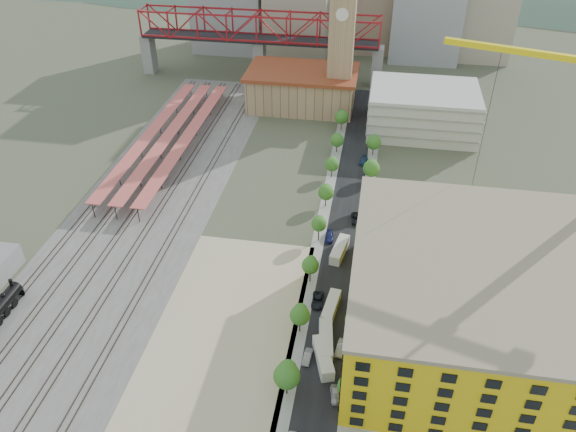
% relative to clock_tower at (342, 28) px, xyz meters
% --- Properties ---
extents(ground, '(400.00, 400.00, 0.00)m').
position_rel_clock_tower_xyz_m(ground, '(-8.00, -79.99, -28.70)').
color(ground, '#474C38').
rests_on(ground, ground).
extents(ballast_strip, '(36.00, 165.00, 0.06)m').
position_rel_clock_tower_xyz_m(ballast_strip, '(-44.00, -62.49, -28.67)').
color(ballast_strip, '#605E59').
rests_on(ballast_strip, ground).
extents(dirt_lot, '(28.00, 67.00, 0.06)m').
position_rel_clock_tower_xyz_m(dirt_lot, '(-12.00, -111.49, -28.67)').
color(dirt_lot, tan).
rests_on(dirt_lot, ground).
extents(street_asphalt, '(12.00, 170.00, 0.06)m').
position_rel_clock_tower_xyz_m(street_asphalt, '(8.00, -64.99, -28.67)').
color(street_asphalt, black).
rests_on(street_asphalt, ground).
extents(sidewalk_west, '(3.00, 170.00, 0.04)m').
position_rel_clock_tower_xyz_m(sidewalk_west, '(2.50, -64.99, -28.68)').
color(sidewalk_west, gray).
rests_on(sidewalk_west, ground).
extents(sidewalk_east, '(3.00, 170.00, 0.04)m').
position_rel_clock_tower_xyz_m(sidewalk_east, '(13.50, -64.99, -28.68)').
color(sidewalk_east, gray).
rests_on(sidewalk_east, ground).
extents(construction_pad, '(50.00, 90.00, 0.06)m').
position_rel_clock_tower_xyz_m(construction_pad, '(37.00, -99.99, -28.67)').
color(construction_pad, gray).
rests_on(construction_pad, ground).
extents(rail_tracks, '(26.56, 160.00, 0.18)m').
position_rel_clock_tower_xyz_m(rail_tracks, '(-45.80, -62.49, -28.55)').
color(rail_tracks, '#382B23').
rests_on(rail_tracks, ground).
extents(platform_canopies, '(16.00, 80.00, 4.12)m').
position_rel_clock_tower_xyz_m(platform_canopies, '(-49.00, -34.99, -24.70)').
color(platform_canopies, '#CB4E52').
rests_on(platform_canopies, ground).
extents(station_hall, '(38.00, 24.00, 13.10)m').
position_rel_clock_tower_xyz_m(station_hall, '(-13.00, 2.01, -22.03)').
color(station_hall, tan).
rests_on(station_hall, ground).
extents(clock_tower, '(12.00, 12.00, 52.00)m').
position_rel_clock_tower_xyz_m(clock_tower, '(0.00, 0.00, 0.00)').
color(clock_tower, tan).
rests_on(clock_tower, ground).
extents(parking_garage, '(34.00, 26.00, 14.00)m').
position_rel_clock_tower_xyz_m(parking_garage, '(28.00, -9.99, -21.70)').
color(parking_garage, silver).
rests_on(parking_garage, ground).
extents(truss_bridge, '(94.00, 9.60, 25.60)m').
position_rel_clock_tower_xyz_m(truss_bridge, '(-33.00, 25.01, -9.83)').
color(truss_bridge, gray).
rests_on(truss_bridge, ground).
extents(construction_building, '(44.60, 50.60, 18.80)m').
position_rel_clock_tower_xyz_m(construction_building, '(34.00, -99.99, -19.29)').
color(construction_building, yellow).
rests_on(construction_building, ground).
extents(street_trees, '(15.40, 124.40, 8.00)m').
position_rel_clock_tower_xyz_m(street_trees, '(8.00, -74.99, -28.70)').
color(street_trees, '#235D1B').
rests_on(street_trees, ground).
extents(distant_hills, '(647.00, 264.00, 227.00)m').
position_rel_clock_tower_xyz_m(distant_hills, '(37.28, 180.01, -108.23)').
color(distant_hills, '#4C6B59').
rests_on(distant_hills, ground).
extents(site_trailer_a, '(5.19, 9.66, 2.56)m').
position_rel_clock_tower_xyz_m(site_trailer_a, '(8.00, -111.99, -27.42)').
color(site_trailer_a, silver).
rests_on(site_trailer_a, ground).
extents(site_trailer_b, '(3.74, 9.88, 2.64)m').
position_rel_clock_tower_xyz_m(site_trailer_b, '(8.00, -107.79, -27.38)').
color(site_trailer_b, silver).
rests_on(site_trailer_b, ground).
extents(site_trailer_c, '(3.43, 9.04, 2.41)m').
position_rel_clock_tower_xyz_m(site_trailer_c, '(8.00, -98.41, -27.49)').
color(site_trailer_c, silver).
rests_on(site_trailer_c, ground).
extents(site_trailer_d, '(4.06, 9.67, 2.57)m').
position_rel_clock_tower_xyz_m(site_trailer_d, '(8.00, -79.38, -27.41)').
color(site_trailer_d, silver).
rests_on(site_trailer_d, ground).
extents(car_1, '(1.77, 4.13, 1.32)m').
position_rel_clock_tower_xyz_m(car_1, '(5.00, -111.77, -28.03)').
color(car_1, gray).
rests_on(car_1, ground).
extents(car_2, '(2.49, 5.22, 1.44)m').
position_rel_clock_tower_xyz_m(car_2, '(5.00, -96.44, -27.98)').
color(car_2, black).
rests_on(car_2, ground).
extents(car_3, '(2.15, 4.75, 1.35)m').
position_rel_clock_tower_xyz_m(car_3, '(5.00, -73.98, -28.02)').
color(car_3, navy).
rests_on(car_3, ground).
extents(car_4, '(2.31, 4.32, 1.40)m').
position_rel_clock_tower_xyz_m(car_4, '(11.00, -119.39, -28.00)').
color(car_4, silver).
rests_on(car_4, ground).
extents(car_5, '(2.20, 4.70, 1.49)m').
position_rel_clock_tower_xyz_m(car_5, '(11.00, -108.62, -27.95)').
color(car_5, '#AEB0B4').
rests_on(car_5, ground).
extents(car_6, '(3.11, 5.47, 1.44)m').
position_rel_clock_tower_xyz_m(car_6, '(11.00, -65.50, -27.98)').
color(car_6, black).
rests_on(car_6, ground).
extents(car_7, '(2.69, 5.23, 1.45)m').
position_rel_clock_tower_xyz_m(car_7, '(11.00, -35.27, -27.97)').
color(car_7, navy).
rests_on(car_7, ground).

